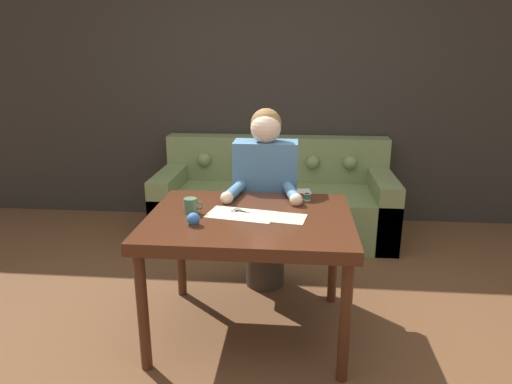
{
  "coord_description": "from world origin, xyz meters",
  "views": [
    {
      "loc": [
        0.28,
        -2.34,
        1.64
      ],
      "look_at": [
        0.05,
        0.23,
        0.85
      ],
      "focal_mm": 32.0,
      "sensor_mm": 36.0,
      "label": 1
    }
  ],
  "objects_px": {
    "mug": "(191,206)",
    "scissors": "(243,212)",
    "pin_cushion": "(193,220)",
    "thread_spool": "(307,197)",
    "couch": "(275,201)",
    "person": "(265,199)",
    "dining_table": "(250,229)"
  },
  "relations": [
    {
      "from": "mug",
      "to": "dining_table",
      "type": "bearing_deg",
      "value": -1.77
    },
    {
      "from": "dining_table",
      "to": "thread_spool",
      "type": "xyz_separation_m",
      "value": [
        0.33,
        0.32,
        0.1
      ]
    },
    {
      "from": "person",
      "to": "thread_spool",
      "type": "xyz_separation_m",
      "value": [
        0.28,
        -0.28,
        0.11
      ]
    },
    {
      "from": "scissors",
      "to": "mug",
      "type": "xyz_separation_m",
      "value": [
        -0.3,
        -0.04,
        0.04
      ]
    },
    {
      "from": "mug",
      "to": "thread_spool",
      "type": "relative_size",
      "value": 2.51
    },
    {
      "from": "couch",
      "to": "mug",
      "type": "height_order",
      "value": "couch"
    },
    {
      "from": "couch",
      "to": "thread_spool",
      "type": "bearing_deg",
      "value": -78.7
    },
    {
      "from": "dining_table",
      "to": "mug",
      "type": "relative_size",
      "value": 10.31
    },
    {
      "from": "thread_spool",
      "to": "couch",
      "type": "bearing_deg",
      "value": 101.3
    },
    {
      "from": "thread_spool",
      "to": "scissors",
      "type": "bearing_deg",
      "value": -145.29
    },
    {
      "from": "dining_table",
      "to": "thread_spool",
      "type": "distance_m",
      "value": 0.47
    },
    {
      "from": "couch",
      "to": "thread_spool",
      "type": "relative_size",
      "value": 47.43
    },
    {
      "from": "mug",
      "to": "thread_spool",
      "type": "distance_m",
      "value": 0.74
    },
    {
      "from": "mug",
      "to": "pin_cushion",
      "type": "relative_size",
      "value": 1.58
    },
    {
      "from": "person",
      "to": "mug",
      "type": "height_order",
      "value": "person"
    },
    {
      "from": "dining_table",
      "to": "scissors",
      "type": "xyz_separation_m",
      "value": [
        -0.05,
        0.06,
        0.08
      ]
    },
    {
      "from": "mug",
      "to": "scissors",
      "type": "bearing_deg",
      "value": 8.64
    },
    {
      "from": "scissors",
      "to": "mug",
      "type": "bearing_deg",
      "value": -171.36
    },
    {
      "from": "mug",
      "to": "thread_spool",
      "type": "xyz_separation_m",
      "value": [
        0.67,
        0.31,
        -0.02
      ]
    },
    {
      "from": "scissors",
      "to": "thread_spool",
      "type": "relative_size",
      "value": 4.74
    },
    {
      "from": "dining_table",
      "to": "couch",
      "type": "xyz_separation_m",
      "value": [
        0.07,
        1.64,
        -0.37
      ]
    },
    {
      "from": "person",
      "to": "thread_spool",
      "type": "bearing_deg",
      "value": -45.3
    },
    {
      "from": "mug",
      "to": "pin_cushion",
      "type": "xyz_separation_m",
      "value": [
        0.06,
        -0.19,
        -0.01
      ]
    },
    {
      "from": "dining_table",
      "to": "scissors",
      "type": "height_order",
      "value": "scissors"
    },
    {
      "from": "pin_cushion",
      "to": "dining_table",
      "type": "bearing_deg",
      "value": 32.24
    },
    {
      "from": "pin_cushion",
      "to": "thread_spool",
      "type": "bearing_deg",
      "value": 38.87
    },
    {
      "from": "thread_spool",
      "to": "pin_cushion",
      "type": "xyz_separation_m",
      "value": [
        -0.61,
        -0.5,
        0.01
      ]
    },
    {
      "from": "dining_table",
      "to": "mug",
      "type": "height_order",
      "value": "mug"
    },
    {
      "from": "couch",
      "to": "dining_table",
      "type": "bearing_deg",
      "value": -92.28
    },
    {
      "from": "person",
      "to": "thread_spool",
      "type": "distance_m",
      "value": 0.42
    },
    {
      "from": "couch",
      "to": "scissors",
      "type": "relative_size",
      "value": 10.01
    },
    {
      "from": "dining_table",
      "to": "thread_spool",
      "type": "height_order",
      "value": "thread_spool"
    }
  ]
}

